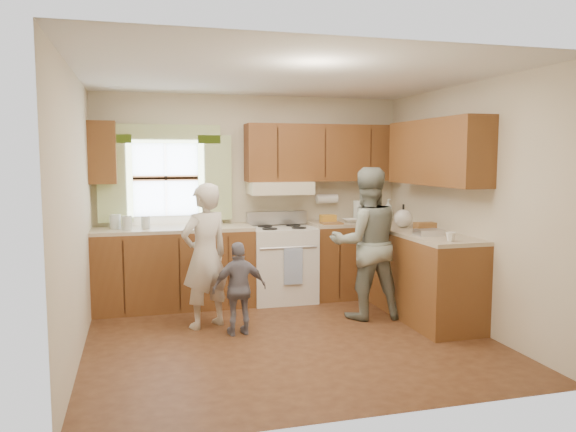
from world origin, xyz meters
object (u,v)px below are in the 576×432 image
object	(u,v)px
woman_right	(366,243)
child	(239,289)
woman_left	(205,256)
stove	(282,263)

from	to	relation	value
woman_right	child	size ratio (longest dim) A/B	1.77
woman_left	woman_right	distance (m)	1.73
woman_right	stove	bearing A→B (deg)	-48.66
woman_left	stove	bearing A→B (deg)	-166.61
stove	child	distance (m)	1.40
woman_right	woman_left	bearing A→B (deg)	1.58
child	stove	bearing A→B (deg)	-126.07
stove	child	xyz separation A→B (m)	(-0.74, -1.19, -0.00)
woman_right	child	world-z (taller)	woman_right
woman_left	woman_right	world-z (taller)	woman_right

